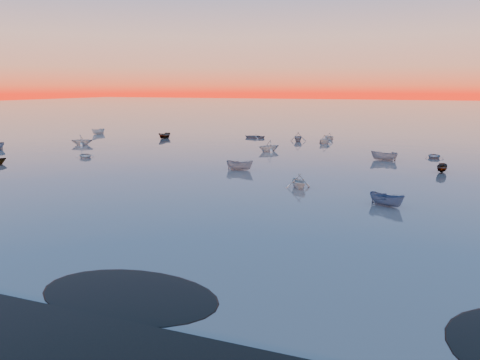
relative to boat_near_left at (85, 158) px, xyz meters
The scene contains 6 objects.
ground 68.39m from the boat_near_left, 60.48° to the left, with size 600.00×600.00×0.00m, color #675B55.
mud_lobes 53.44m from the boat_near_left, 50.92° to the right, with size 140.00×6.00×0.07m, color black, non-canonical shape.
moored_fleet 35.94m from the boat_near_left, 20.38° to the left, with size 124.00×58.00×1.20m, color beige, non-canonical shape.
boat_near_left is the anchor object (origin of this frame).
boat_near_center 27.78m from the boat_near_left, ahead, with size 3.97×1.68×1.37m, color gray.
boat_near_right 39.61m from the boat_near_left, 14.39° to the right, with size 3.63×1.63×1.27m, color beige.
Camera 1 is at (17.49, -20.88, 11.51)m, focal length 35.00 mm.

